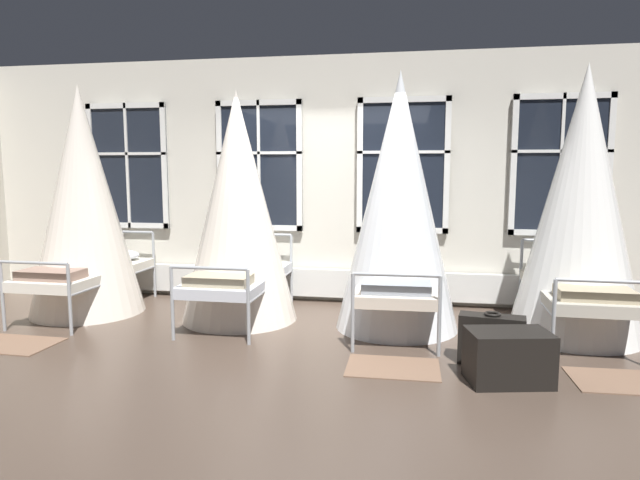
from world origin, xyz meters
name	(u,v)px	position (x,y,z in m)	size (l,w,h in m)	color
ground	(310,330)	(0.00, 0.00, 0.00)	(17.18, 17.18, 0.00)	#4C3D33
back_wall_with_windows	(331,181)	(0.00, 1.43, 1.57)	(9.59, 0.10, 3.14)	beige
window_bank	(329,222)	(0.00, 1.32, 1.04)	(6.68, 0.10, 2.53)	black
cot_first	(83,204)	(-2.79, 0.30, 1.31)	(1.31, 1.85, 2.69)	#9EA3A8
cot_second	(238,210)	(-0.89, 0.32, 1.26)	(1.31, 1.84, 2.59)	#9EA3A8
cot_third	(398,206)	(0.91, 0.28, 1.33)	(1.31, 1.85, 2.73)	#9EA3A8
cot_fourth	(581,207)	(2.73, 0.30, 1.34)	(1.31, 1.85, 2.76)	#9EA3A8
rug_first	(14,344)	(-2.77, -0.99, 0.01)	(0.80, 0.56, 0.01)	brown
rug_third	(393,367)	(0.92, -0.99, 0.01)	(0.80, 0.56, 0.01)	brown
rug_fourth	(623,381)	(2.77, -0.99, 0.01)	(0.80, 0.56, 0.01)	brown
suitcase_dark	(491,340)	(1.77, -0.75, 0.22)	(0.59, 0.30, 0.47)	black
travel_trunk	(508,357)	(1.85, -1.16, 0.21)	(0.64, 0.40, 0.43)	black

